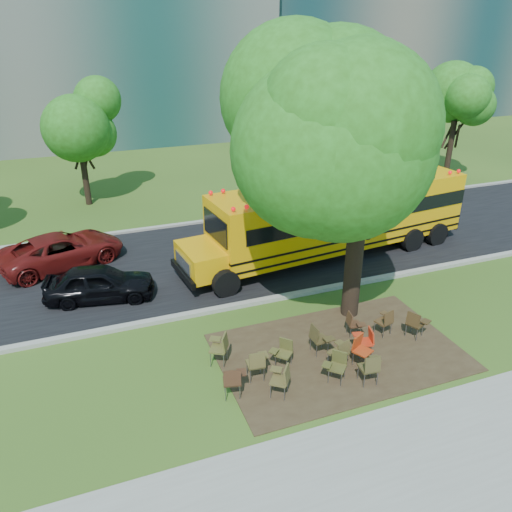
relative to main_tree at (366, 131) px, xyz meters
name	(u,v)px	position (x,y,z in m)	size (l,w,h in m)	color
ground	(301,350)	(-2.39, -1.29, -6.03)	(160.00, 160.00, 0.00)	#2E4C18
sidewalk	(401,480)	(-2.39, -6.29, -6.01)	(60.00, 4.00, 0.04)	gray
dirt_patch	(339,352)	(-1.39, -1.79, -6.02)	(7.00, 4.50, 0.03)	#382819
asphalt_road	(229,256)	(-2.39, 5.71, -6.01)	(80.00, 8.00, 0.04)	black
kerb_near	(264,300)	(-2.39, 1.71, -5.96)	(80.00, 0.25, 0.14)	gray
kerb_far	(203,222)	(-2.39, 9.81, -5.96)	(80.00, 0.25, 0.14)	gray
bg_tree_2	(77,124)	(-7.39, 14.71, -1.82)	(4.80, 4.80, 6.62)	black
bg_tree_3	(328,100)	(5.61, 12.71, -1.00)	(5.60, 5.60, 7.84)	black
bg_tree_4	(457,108)	(13.61, 11.71, -1.69)	(5.00, 5.00, 6.85)	black
main_tree	(366,131)	(0.00, 0.00, 0.00)	(7.20, 7.20, 9.65)	black
school_bus	(338,214)	(1.93, 4.45, -4.29)	(12.52, 4.03, 3.01)	#E49C07
chair_0	(233,379)	(-4.91, -2.55, -5.45)	(0.71, 0.55, 0.94)	#3F2416
chair_1	(257,362)	(-4.09, -2.11, -5.44)	(0.67, 0.56, 0.96)	brown
chair_2	(282,377)	(-3.72, -2.92, -5.45)	(0.64, 0.80, 0.94)	brown
chair_3	(337,364)	(-2.10, -2.88, -5.48)	(0.77, 0.61, 0.89)	#48451F
chair_4	(371,366)	(-1.34, -3.34, -5.44)	(0.67, 0.57, 0.97)	#443C1D
chair_5	(361,348)	(-1.15, -2.54, -5.45)	(0.64, 0.76, 0.95)	#AC3512
chair_6	(366,339)	(-0.73, -2.15, -5.49)	(0.52, 0.66, 0.88)	red
chair_7	(416,322)	(1.12, -1.95, -5.46)	(0.74, 0.63, 0.93)	#3D2C15
chair_8	(221,345)	(-4.79, -1.06, -5.43)	(0.65, 0.82, 0.97)	brown
chair_9	(283,350)	(-3.19, -1.80, -5.50)	(0.74, 0.59, 0.86)	#4E4B22
chair_10	(319,337)	(-2.02, -1.65, -5.44)	(0.58, 0.63, 0.96)	#43381D
chair_11	(341,351)	(-1.75, -2.46, -5.44)	(0.65, 0.71, 0.95)	#4F4422
chair_12	(353,322)	(-0.60, -1.21, -5.52)	(0.49, 0.60, 0.83)	#452918
chair_13	(386,320)	(0.37, -1.49, -5.48)	(0.61, 0.66, 0.90)	#49321A
black_car	(100,283)	(-7.66, 3.93, -5.40)	(1.50, 3.72, 1.27)	black
bg_car_red	(62,250)	(-8.83, 7.27, -5.37)	(2.20, 4.78, 1.33)	#5C110F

